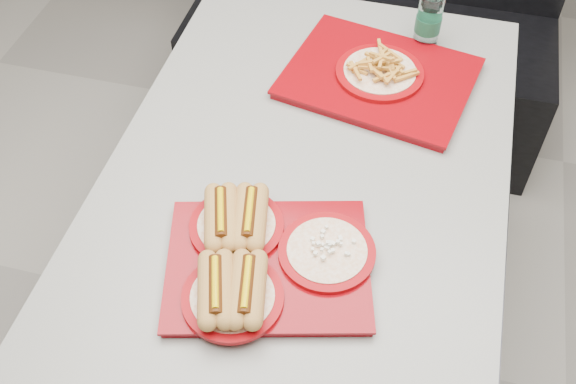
% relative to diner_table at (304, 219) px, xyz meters
% --- Properties ---
extents(ground, '(6.00, 6.00, 0.00)m').
position_rel_diner_table_xyz_m(ground, '(0.00, 0.00, -0.58)').
color(ground, gray).
rests_on(ground, ground).
extents(diner_table, '(0.92, 1.42, 0.75)m').
position_rel_diner_table_xyz_m(diner_table, '(0.00, 0.00, 0.00)').
color(diner_table, black).
rests_on(diner_table, ground).
extents(booth_bench, '(1.30, 0.57, 1.35)m').
position_rel_diner_table_xyz_m(booth_bench, '(0.00, 1.09, -0.18)').
color(booth_bench, black).
rests_on(booth_bench, ground).
extents(tray_near, '(0.47, 0.41, 0.09)m').
position_rel_diner_table_xyz_m(tray_near, '(-0.03, -0.27, 0.20)').
color(tray_near, '#7B0309').
rests_on(tray_near, diner_table).
extents(tray_far, '(0.52, 0.44, 0.09)m').
position_rel_diner_table_xyz_m(tray_far, '(0.11, 0.35, 0.19)').
color(tray_far, '#7B0309').
rests_on(tray_far, diner_table).
extents(water_bottle, '(0.07, 0.07, 0.22)m').
position_rel_diner_table_xyz_m(water_bottle, '(0.20, 0.53, 0.26)').
color(water_bottle, silver).
rests_on(water_bottle, diner_table).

